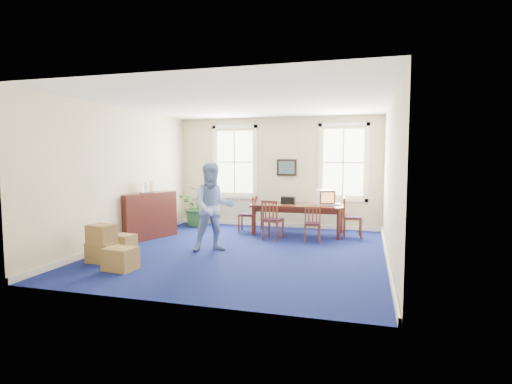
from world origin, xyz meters
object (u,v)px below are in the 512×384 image
(crt_tv, at_px, (325,197))
(credenza, at_px, (148,214))
(man, at_px, (213,207))
(potted_plant, at_px, (199,206))
(chair_near_left, at_px, (273,220))
(conference_table, at_px, (298,219))
(cardboard_boxes, at_px, (113,242))

(crt_tv, bearing_deg, credenza, 177.91)
(man, distance_m, potted_plant, 3.25)
(chair_near_left, bearing_deg, credenza, 24.42)
(chair_near_left, bearing_deg, potted_plant, -15.51)
(conference_table, distance_m, chair_near_left, 0.95)
(conference_table, relative_size, credenza, 1.53)
(chair_near_left, distance_m, man, 1.88)
(credenza, bearing_deg, conference_table, 43.74)
(conference_table, distance_m, cardboard_boxes, 4.78)
(man, bearing_deg, cardboard_boxes, -170.30)
(conference_table, xyz_separation_m, cardboard_boxes, (-3.04, -3.70, -0.02))
(chair_near_left, bearing_deg, crt_tv, -132.93)
(man, bearing_deg, chair_near_left, 27.25)
(cardboard_boxes, bearing_deg, man, 40.35)
(cardboard_boxes, bearing_deg, potted_plant, 90.06)
(man, xyz_separation_m, credenza, (-2.10, 0.82, -0.35))
(crt_tv, height_order, chair_near_left, crt_tv)
(conference_table, xyz_separation_m, potted_plant, (-3.04, 0.46, 0.20))
(conference_table, height_order, potted_plant, potted_plant)
(crt_tv, bearing_deg, cardboard_boxes, -157.52)
(chair_near_left, distance_m, cardboard_boxes, 3.85)
(man, distance_m, cardboard_boxes, 2.15)
(crt_tv, distance_m, cardboard_boxes, 5.33)
(man, bearing_deg, conference_table, 27.64)
(potted_plant, relative_size, cardboard_boxes, 0.89)
(crt_tv, relative_size, chair_near_left, 0.47)
(credenza, relative_size, cardboard_boxes, 1.15)
(potted_plant, bearing_deg, cardboard_boxes, -89.94)
(conference_table, xyz_separation_m, man, (-1.46, -2.36, 0.56))
(chair_near_left, relative_size, man, 0.52)
(chair_near_left, distance_m, potted_plant, 2.85)
(conference_table, bearing_deg, chair_near_left, -120.88)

